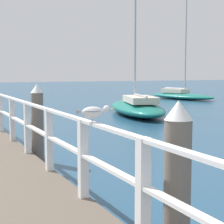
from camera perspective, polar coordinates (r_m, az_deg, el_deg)
name	(u,v)px	position (r m, az deg, el deg)	size (l,w,h in m)	color
pier_railing	(19,118)	(9.20, -13.62, -0.81)	(0.12, 18.12, 1.09)	white
dock_piling_near	(177,188)	(4.07, 9.64, -11.11)	(0.29, 0.29, 1.83)	#6B6056
dock_piling_far	(37,123)	(9.10, -10.99, -1.66)	(0.29, 0.29, 1.83)	#6B6056
seagull_foreground	(94,112)	(4.90, -2.76, 0.05)	(0.45, 0.25, 0.21)	white
boat_0	(181,95)	(30.24, 10.20, 2.50)	(3.15, 6.22, 7.53)	#197266
boat_4	(137,107)	(19.03, 3.67, 0.79)	(3.99, 7.11, 8.28)	#197266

